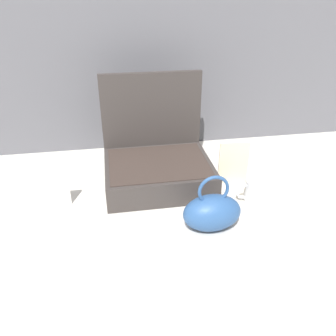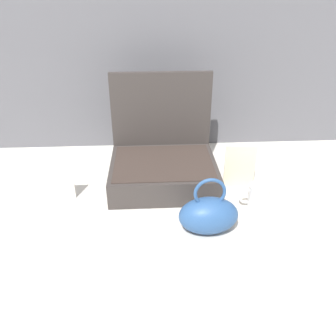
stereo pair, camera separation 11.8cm
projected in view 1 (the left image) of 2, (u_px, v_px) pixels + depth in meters
ground_plane at (169, 206)px, 1.29m from camera, size 6.00×6.00×0.00m
open_suitcase at (157, 161)px, 1.41m from camera, size 0.42×0.36×0.41m
teal_pouch_handbag at (212, 212)px, 1.14m from camera, size 0.20×0.13×0.20m
coffee_mug at (254, 191)px, 1.30m from camera, size 0.11×0.08×0.09m
info_card_left at (57, 190)px, 1.26m from camera, size 0.09×0.01×0.13m
poster_card_right at (233, 163)px, 1.39m from camera, size 0.12×0.02×0.18m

